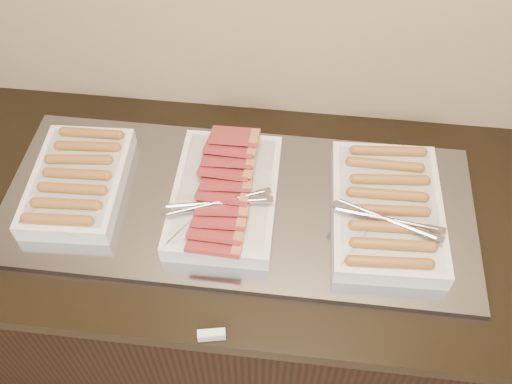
# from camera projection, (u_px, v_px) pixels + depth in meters

# --- Properties ---
(counter) EXTENTS (2.06, 0.76, 0.90)m
(counter) POSITION_uv_depth(u_px,v_px,m) (236.00, 289.00, 1.83)
(counter) COLOR black
(counter) RESTS_ON ground
(warming_tray) EXTENTS (1.20, 0.50, 0.02)m
(warming_tray) POSITION_uv_depth(u_px,v_px,m) (238.00, 205.00, 1.46)
(warming_tray) COLOR gray
(warming_tray) RESTS_ON counter
(dish_left) EXTENTS (0.25, 0.36, 0.07)m
(dish_left) POSITION_uv_depth(u_px,v_px,m) (78.00, 180.00, 1.46)
(dish_left) COLOR silver
(dish_left) RESTS_ON warming_tray
(dish_center) EXTENTS (0.28, 0.41, 0.10)m
(dish_center) POSITION_uv_depth(u_px,v_px,m) (225.00, 194.00, 1.43)
(dish_center) COLOR silver
(dish_center) RESTS_ON warming_tray
(dish_right) EXTENTS (0.29, 0.41, 0.08)m
(dish_right) POSITION_uv_depth(u_px,v_px,m) (387.00, 210.00, 1.40)
(dish_right) COLOR silver
(dish_right) RESTS_ON warming_tray
(label_holder) EXTENTS (0.06, 0.03, 0.02)m
(label_holder) POSITION_uv_depth(u_px,v_px,m) (212.00, 335.00, 1.24)
(label_holder) COLOR silver
(label_holder) RESTS_ON counter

